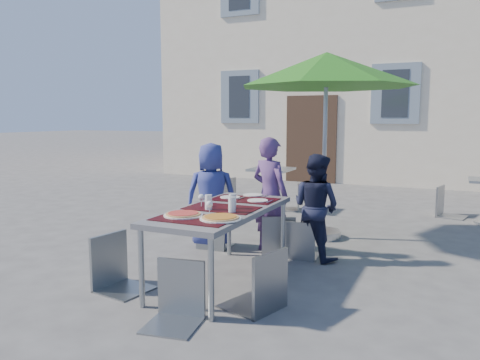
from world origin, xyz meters
The scene contains 21 objects.
ground centered at (0.00, 0.00, 0.00)m, with size 90.00×90.00×0.00m, color #4A4A4D.
building centered at (0.00, 11.50, 4.85)m, with size 13.60×8.20×11.10m.
dining_table centered at (-0.74, -0.05, 0.70)m, with size 0.80×1.85×0.76m.
pizza_near_left centered at (-0.89, -0.54, 0.77)m, with size 0.36×0.36×0.03m.
pizza_near_right centered at (-0.51, -0.53, 0.77)m, with size 0.37×0.37×0.03m.
glassware centered at (-0.70, -0.16, 0.83)m, with size 0.47×0.41×0.15m.
place_settings centered at (-0.75, 0.58, 0.76)m, with size 0.62×0.53×0.01m.
child_0 centered at (-1.45, 1.05, 0.67)m, with size 0.65×0.42×1.33m, color #323B8A.
child_1 centered at (-0.70, 1.17, 0.70)m, with size 0.51×0.34×1.41m, color #573873.
child_2 centered at (-0.10, 1.10, 0.62)m, with size 0.60×0.34×1.23m, color #171A33.
chair_0 centered at (-1.39, 0.98, 0.50)m, with size 0.41×0.42×0.87m.
chair_1 centered at (-0.56, 1.10, 0.53)m, with size 0.53×0.53×0.91m.
chair_2 centered at (-0.26, 1.04, 0.50)m, with size 0.40×0.41×0.86m.
chair_3 centered at (-1.58, -0.65, 0.59)m, with size 0.51×0.51×1.00m.
chair_4 centered at (-0.12, -0.55, 0.59)m, with size 0.56×0.56×1.01m.
chair_5 centered at (-0.65, -1.04, 0.54)m, with size 0.47×0.48×0.93m.
patio_umbrella centered at (-0.27, 2.09, 2.24)m, with size 2.35×2.35×2.49m.
cafe_table_0 centered at (-1.62, 3.65, 0.51)m, with size 0.70×0.70×0.75m.
bg_chair_l_0 centered at (-2.36, 3.68, 0.58)m, with size 0.47×0.46×0.98m.
bg_chair_r_0 centered at (-1.26, 3.80, 0.50)m, with size 0.48×0.48×0.86m.
bg_chair_l_1 centered at (1.25, 4.33, 0.56)m, with size 0.51×0.51×0.96m.
Camera 1 is at (1.31, -4.10, 1.64)m, focal length 35.00 mm.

